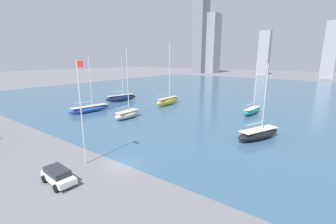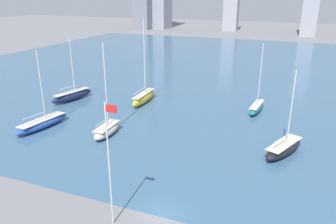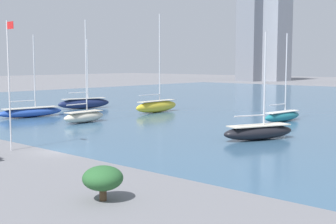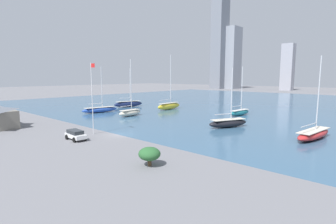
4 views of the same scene
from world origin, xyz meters
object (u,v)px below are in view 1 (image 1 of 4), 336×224
at_px(flag_pole, 81,110).
at_px(sailboat_blue, 90,109).
at_px(parked_wagon_white, 58,175).
at_px(sailboat_black, 259,134).
at_px(sailboat_cream, 127,114).
at_px(sailboat_yellow, 168,101).
at_px(sailboat_navy, 121,98).
at_px(sailboat_teal, 252,110).

height_order(flag_pole, sailboat_blue, sailboat_blue).
height_order(flag_pole, parked_wagon_white, flag_pole).
bearing_deg(sailboat_black, sailboat_cream, -148.96).
height_order(flag_pole, sailboat_yellow, sailboat_yellow).
relative_size(flag_pole, parked_wagon_white, 2.80).
xyz_separation_m(sailboat_black, sailboat_navy, (-43.24, 9.25, 0.15)).
relative_size(sailboat_black, parked_wagon_white, 2.66).
bearing_deg(sailboat_cream, sailboat_blue, -175.68).
height_order(sailboat_teal, sailboat_black, sailboat_teal).
bearing_deg(sailboat_cream, flag_pole, -59.53).
height_order(flag_pole, sailboat_cream, sailboat_cream).
bearing_deg(sailboat_yellow, flag_pole, -70.26).
relative_size(flag_pole, sailboat_navy, 0.97).
distance_m(sailboat_teal, sailboat_navy, 38.03).
height_order(sailboat_cream, sailboat_black, sailboat_cream).
height_order(sailboat_blue, sailboat_yellow, sailboat_yellow).
bearing_deg(sailboat_black, flag_pole, -100.49).
bearing_deg(sailboat_blue, sailboat_navy, 116.46).
height_order(sailboat_cream, sailboat_blue, sailboat_cream).
distance_m(flag_pole, sailboat_black, 27.16).
height_order(flag_pole, sailboat_teal, sailboat_teal).
xyz_separation_m(sailboat_yellow, sailboat_navy, (-14.81, -4.23, -0.10)).
distance_m(sailboat_cream, sailboat_teal, 29.08).
xyz_separation_m(sailboat_cream, sailboat_teal, (20.85, 20.27, -0.08)).
bearing_deg(parked_wagon_white, flag_pole, -155.68).
bearing_deg(parked_wagon_white, sailboat_yellow, -155.60).
bearing_deg(sailboat_blue, sailboat_teal, 42.00).
xyz_separation_m(flag_pole, sailboat_cream, (-12.03, 18.39, -5.88)).
xyz_separation_m(sailboat_cream, sailboat_yellow, (-1.65, 17.12, 0.21)).
bearing_deg(sailboat_teal, sailboat_black, -64.95).
distance_m(flag_pole, parked_wagon_white, 7.58).
bearing_deg(sailboat_yellow, parked_wagon_white, -70.27).
xyz_separation_m(sailboat_teal, sailboat_navy, (-37.30, -7.39, 0.19)).
distance_m(sailboat_cream, sailboat_yellow, 17.20).
relative_size(flag_pole, sailboat_black, 1.05).
distance_m(sailboat_cream, sailboat_navy, 20.90).
bearing_deg(sailboat_navy, sailboat_yellow, 30.05).
distance_m(sailboat_cream, sailboat_blue, 11.85).
bearing_deg(flag_pole, parked_wagon_white, -69.01).
bearing_deg(sailboat_yellow, sailboat_blue, -119.91).
bearing_deg(sailboat_cream, sailboat_black, 4.99).
xyz_separation_m(sailboat_navy, parked_wagon_white, (30.17, -35.66, -0.17)).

